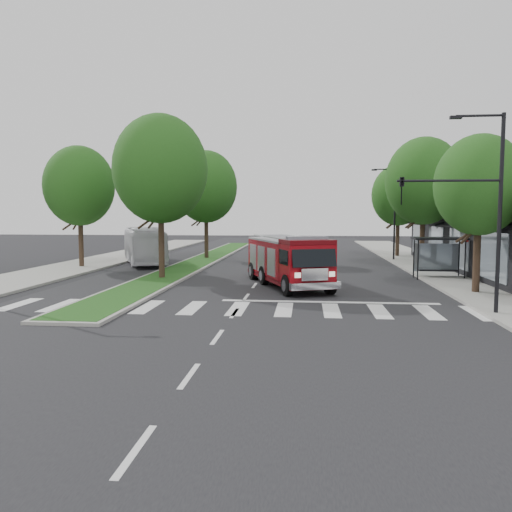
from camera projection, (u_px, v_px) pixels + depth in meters
The scene contains 15 objects.
ground at pixel (246, 297), 24.48m from camera, with size 140.00×140.00×0.00m, color black.
sidewalk_right at pixel (450, 274), 33.15m from camera, with size 5.00×80.00×0.15m, color gray.
sidewalk_left at pixel (63, 270), 35.83m from camera, with size 5.00×80.00×0.15m, color gray.
median at pixel (202, 261), 42.92m from camera, with size 3.00×50.00×0.15m.
bus_shelter at pixel (439, 247), 31.28m from camera, with size 3.20×1.60×2.61m.
tree_right_near at pixel (479, 185), 24.86m from camera, with size 4.40×4.40×8.05m.
tree_right_mid at pixel (424, 181), 36.67m from camera, with size 5.60×5.60×9.72m.
tree_right_far at pixel (398, 195), 46.64m from camera, with size 5.00×5.00×8.73m.
tree_median_near at pixel (160, 169), 30.45m from camera, with size 5.80×5.80×10.16m.
tree_median_far at pixel (206, 187), 44.36m from camera, with size 5.60×5.60×9.72m.
tree_left_mid at pixel (79, 186), 37.25m from camera, with size 5.20×5.20×9.16m.
streetlight_right_near at pixel (477, 199), 19.66m from camera, with size 4.08×0.22×8.00m.
streetlight_right_far at pixel (393, 209), 42.91m from camera, with size 2.11×0.20×8.00m.
fire_engine at pixel (288, 261), 28.14m from camera, with size 5.44×8.88×2.96m.
city_bus at pixel (144, 245), 41.15m from camera, with size 2.51×10.73×2.99m, color silver.
Camera 1 is at (2.90, -24.06, 4.09)m, focal length 35.00 mm.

